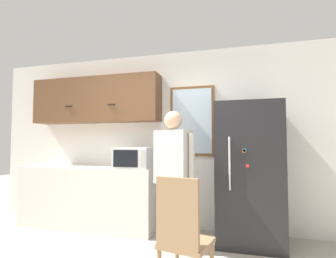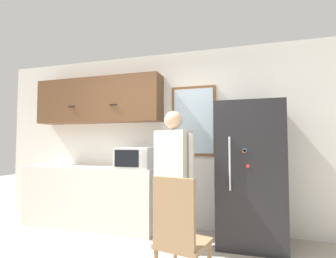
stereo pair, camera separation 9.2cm
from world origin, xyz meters
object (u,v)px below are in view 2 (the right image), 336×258
Objects in this scene: microwave at (135,158)px; chair at (179,233)px; refrigerator at (250,173)px; person at (173,164)px.

microwave is 1.76m from chair.
person is at bearing -152.64° from refrigerator.
person is at bearing -31.19° from microwave.
chair is at bearing -53.21° from microwave.
microwave is 0.81m from person.
refrigerator reaches higher than person.
refrigerator reaches higher than chair.
chair is (1.00, -1.34, -0.54)m from microwave.
microwave is at bearing -41.34° from chair.
refrigerator is (1.58, 0.04, -0.17)m from microwave.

